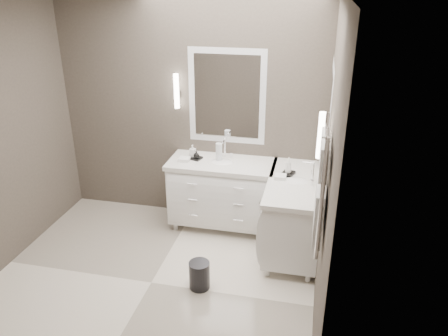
% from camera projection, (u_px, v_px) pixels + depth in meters
% --- Properties ---
extents(floor, '(3.20, 3.00, 0.01)m').
position_uv_depth(floor, '(151.00, 283.00, 4.37)').
color(floor, white).
rests_on(floor, ground).
extents(wall_back, '(3.20, 0.01, 2.70)m').
position_uv_depth(wall_back, '(190.00, 111.00, 5.17)').
color(wall_back, '#4B433C').
rests_on(wall_back, floor).
extents(wall_front, '(3.20, 0.01, 2.70)m').
position_uv_depth(wall_front, '(39.00, 256.00, 2.48)').
color(wall_front, '#4B433C').
rests_on(wall_front, floor).
extents(wall_right, '(0.01, 3.00, 2.70)m').
position_uv_depth(wall_right, '(328.00, 175.00, 3.51)').
color(wall_right, '#4B433C').
rests_on(wall_right, floor).
extents(vanity_back, '(1.24, 0.59, 0.97)m').
position_uv_depth(vanity_back, '(222.00, 190.00, 5.18)').
color(vanity_back, white).
rests_on(vanity_back, floor).
extents(vanity_right, '(0.59, 1.24, 0.97)m').
position_uv_depth(vanity_right, '(294.00, 211.00, 4.72)').
color(vanity_right, white).
rests_on(vanity_right, floor).
extents(mirror_back, '(0.90, 0.02, 1.10)m').
position_uv_depth(mirror_back, '(227.00, 97.00, 4.99)').
color(mirror_back, white).
rests_on(mirror_back, wall_back).
extents(mirror_right, '(0.02, 0.90, 1.10)m').
position_uv_depth(mirror_right, '(328.00, 121.00, 4.15)').
color(mirror_right, white).
rests_on(mirror_right, wall_right).
extents(sconce_back, '(0.06, 0.06, 0.40)m').
position_uv_depth(sconce_back, '(177.00, 92.00, 5.03)').
color(sconce_back, white).
rests_on(sconce_back, wall_back).
extents(sconce_right, '(0.06, 0.06, 0.40)m').
position_uv_depth(sconce_right, '(321.00, 136.00, 3.62)').
color(sconce_right, white).
rests_on(sconce_right, wall_right).
extents(towel_bar_corner, '(0.03, 0.22, 0.30)m').
position_uv_depth(towel_bar_corner, '(320.00, 143.00, 4.83)').
color(towel_bar_corner, white).
rests_on(towel_bar_corner, wall_right).
extents(towel_ladder, '(0.06, 0.58, 0.90)m').
position_uv_depth(towel_ladder, '(321.00, 191.00, 3.15)').
color(towel_ladder, white).
rests_on(towel_ladder, wall_right).
extents(waste_bin, '(0.25, 0.25, 0.29)m').
position_uv_depth(waste_bin, '(199.00, 275.00, 4.25)').
color(waste_bin, black).
rests_on(waste_bin, floor).
extents(amenity_tray_back, '(0.18, 0.16, 0.02)m').
position_uv_depth(amenity_tray_back, '(195.00, 158.00, 5.12)').
color(amenity_tray_back, black).
rests_on(amenity_tray_back, vanity_back).
extents(amenity_tray_right, '(0.16, 0.19, 0.02)m').
position_uv_depth(amenity_tray_right, '(288.00, 174.00, 4.71)').
color(amenity_tray_right, black).
rests_on(amenity_tray_right, vanity_right).
extents(water_bottle, '(0.08, 0.08, 0.22)m').
position_uv_depth(water_bottle, '(219.00, 152.00, 5.02)').
color(water_bottle, silver).
rests_on(water_bottle, vanity_back).
extents(soap_bottle_a, '(0.07, 0.07, 0.14)m').
position_uv_depth(soap_bottle_a, '(193.00, 151.00, 5.11)').
color(soap_bottle_a, white).
rests_on(soap_bottle_a, amenity_tray_back).
extents(soap_bottle_b, '(0.08, 0.08, 0.09)m').
position_uv_depth(soap_bottle_b, '(196.00, 155.00, 5.06)').
color(soap_bottle_b, black).
rests_on(soap_bottle_b, amenity_tray_back).
extents(soap_bottle_c, '(0.07, 0.07, 0.17)m').
position_uv_depth(soap_bottle_c, '(288.00, 165.00, 4.67)').
color(soap_bottle_c, white).
rests_on(soap_bottle_c, amenity_tray_right).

